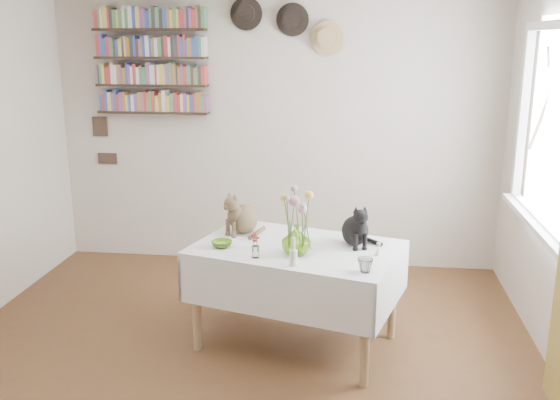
# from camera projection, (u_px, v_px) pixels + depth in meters

# --- Properties ---
(room) EXTENTS (4.08, 4.58, 2.58)m
(room) POSITION_uv_depth(u_px,v_px,m) (222.00, 187.00, 3.46)
(room) COLOR brown
(room) RESTS_ON ground
(window) EXTENTS (0.12, 1.52, 1.32)m
(window) POSITION_uv_depth(u_px,v_px,m) (553.00, 145.00, 3.95)
(window) COLOR white
(window) RESTS_ON room
(dining_table) EXTENTS (1.51, 1.19, 0.71)m
(dining_table) POSITION_uv_depth(u_px,v_px,m) (297.00, 271.00, 4.19)
(dining_table) COLOR white
(dining_table) RESTS_ON room
(tabby_cat) EXTENTS (0.33, 0.34, 0.31)m
(tabby_cat) POSITION_uv_depth(u_px,v_px,m) (244.00, 211.00, 4.40)
(tabby_cat) COLOR brown
(tabby_cat) RESTS_ON dining_table
(black_cat) EXTENTS (0.26, 0.30, 0.30)m
(black_cat) POSITION_uv_depth(u_px,v_px,m) (355.00, 223.00, 4.15)
(black_cat) COLOR black
(black_cat) RESTS_ON dining_table
(flower_vase) EXTENTS (0.24, 0.24, 0.20)m
(flower_vase) POSITION_uv_depth(u_px,v_px,m) (296.00, 240.00, 3.96)
(flower_vase) COLOR #9ED13E
(flower_vase) RESTS_ON dining_table
(green_bowl) EXTENTS (0.18, 0.18, 0.04)m
(green_bowl) POSITION_uv_depth(u_px,v_px,m) (222.00, 244.00, 4.12)
(green_bowl) COLOR #9ED13E
(green_bowl) RESTS_ON dining_table
(drinking_glass) EXTENTS (0.10, 0.10, 0.09)m
(drinking_glass) POSITION_uv_depth(u_px,v_px,m) (365.00, 265.00, 3.68)
(drinking_glass) COLOR white
(drinking_glass) RESTS_ON dining_table
(candlestick) EXTENTS (0.05, 0.05, 0.18)m
(candlestick) POSITION_uv_depth(u_px,v_px,m) (293.00, 256.00, 3.78)
(candlestick) COLOR white
(candlestick) RESTS_ON dining_table
(berry_jar) EXTENTS (0.05, 0.05, 0.19)m
(berry_jar) POSITION_uv_depth(u_px,v_px,m) (256.00, 245.00, 3.91)
(berry_jar) COLOR white
(berry_jar) RESTS_ON dining_table
(porcelain_figurine) EXTENTS (0.05, 0.05, 0.09)m
(porcelain_figurine) POSITION_uv_depth(u_px,v_px,m) (378.00, 249.00, 3.96)
(porcelain_figurine) COLOR white
(porcelain_figurine) RESTS_ON dining_table
(flower_bouquet) EXTENTS (0.17, 0.13, 0.39)m
(flower_bouquet) POSITION_uv_depth(u_px,v_px,m) (297.00, 203.00, 3.91)
(flower_bouquet) COLOR #4C7233
(flower_bouquet) RESTS_ON flower_vase
(bookshelf_unit) EXTENTS (1.00, 0.16, 0.91)m
(bookshelf_unit) POSITION_uv_depth(u_px,v_px,m) (151.00, 62.00, 5.51)
(bookshelf_unit) COLOR black
(bookshelf_unit) RESTS_ON room
(wall_hats) EXTENTS (0.98, 0.09, 0.48)m
(wall_hats) POSITION_uv_depth(u_px,v_px,m) (288.00, 24.00, 5.31)
(wall_hats) COLOR black
(wall_hats) RESTS_ON room
(wall_art_plaques) EXTENTS (0.21, 0.02, 0.44)m
(wall_art_plaques) POSITION_uv_depth(u_px,v_px,m) (103.00, 140.00, 5.83)
(wall_art_plaques) COLOR #38281E
(wall_art_plaques) RESTS_ON room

